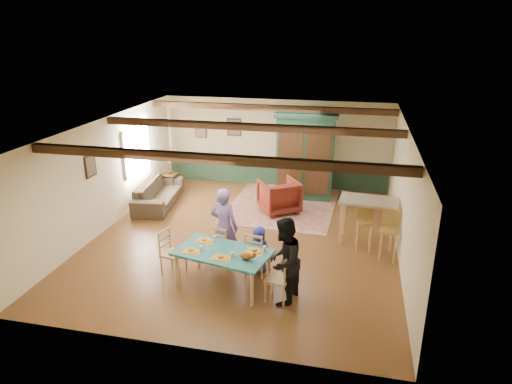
% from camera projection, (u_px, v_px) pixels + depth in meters
% --- Properties ---
extents(floor, '(8.00, 8.00, 0.00)m').
position_uv_depth(floor, '(245.00, 238.00, 10.86)').
color(floor, '#583418').
rests_on(floor, ground).
extents(wall_back, '(7.00, 0.02, 2.70)m').
position_uv_depth(wall_back, '(275.00, 143.00, 14.06)').
color(wall_back, beige).
rests_on(wall_back, floor).
extents(wall_left, '(0.02, 8.00, 2.70)m').
position_uv_depth(wall_left, '(105.00, 175.00, 11.11)').
color(wall_left, beige).
rests_on(wall_left, floor).
extents(wall_right, '(0.02, 8.00, 2.70)m').
position_uv_depth(wall_right, '(404.00, 197.00, 9.68)').
color(wall_right, beige).
rests_on(wall_right, floor).
extents(ceiling, '(7.00, 8.00, 0.02)m').
position_uv_depth(ceiling, '(244.00, 126.00, 9.93)').
color(ceiling, silver).
rests_on(ceiling, wall_back).
extents(wainscot_back, '(6.95, 0.03, 0.90)m').
position_uv_depth(wainscot_back, '(275.00, 171.00, 14.35)').
color(wainscot_back, '#1D3525').
rests_on(wainscot_back, floor).
extents(ceiling_beam_front, '(6.95, 0.16, 0.16)m').
position_uv_depth(ceiling_beam_front, '(211.00, 159.00, 7.86)').
color(ceiling_beam_front, black).
rests_on(ceiling_beam_front, ceiling).
extents(ceiling_beam_mid, '(6.95, 0.16, 0.16)m').
position_uv_depth(ceiling_beam_mid, '(248.00, 127.00, 10.33)').
color(ceiling_beam_mid, black).
rests_on(ceiling_beam_mid, ceiling).
extents(ceiling_beam_back, '(6.95, 0.16, 0.16)m').
position_uv_depth(ceiling_beam_back, '(270.00, 108.00, 12.71)').
color(ceiling_beam_back, black).
rests_on(ceiling_beam_back, ceiling).
extents(window_left, '(0.06, 1.60, 1.30)m').
position_uv_depth(window_left, '(137.00, 149.00, 12.60)').
color(window_left, white).
rests_on(window_left, wall_left).
extents(picture_left_wall, '(0.04, 0.42, 0.52)m').
position_uv_depth(picture_left_wall, '(90.00, 166.00, 10.42)').
color(picture_left_wall, '#7C6D5A').
rests_on(picture_left_wall, wall_left).
extents(picture_back_a, '(0.45, 0.04, 0.55)m').
position_uv_depth(picture_back_a, '(234.00, 127.00, 14.15)').
color(picture_back_a, '#7C6D5A').
rests_on(picture_back_a, wall_back).
extents(picture_back_b, '(0.38, 0.04, 0.48)m').
position_uv_depth(picture_back_b, '(201.00, 130.00, 14.42)').
color(picture_back_b, '#7C6D5A').
rests_on(picture_back_b, wall_back).
extents(dining_table, '(1.95, 1.34, 0.74)m').
position_uv_depth(dining_table, '(223.00, 269.00, 8.76)').
color(dining_table, '#226B67').
rests_on(dining_table, floor).
extents(dining_chair_far_left, '(0.50, 0.51, 0.94)m').
position_uv_depth(dining_chair_far_left, '(223.00, 245.00, 9.49)').
color(dining_chair_far_left, tan).
rests_on(dining_chair_far_left, floor).
extents(dining_chair_far_right, '(0.50, 0.51, 0.94)m').
position_uv_depth(dining_chair_far_right, '(257.00, 252.00, 9.18)').
color(dining_chair_far_right, tan).
rests_on(dining_chair_far_right, floor).
extents(dining_chair_end_left, '(0.51, 0.50, 0.94)m').
position_uv_depth(dining_chair_end_left, '(173.00, 253.00, 9.17)').
color(dining_chair_end_left, tan).
rests_on(dining_chair_end_left, floor).
extents(dining_chair_end_right, '(0.51, 0.50, 0.94)m').
position_uv_depth(dining_chair_end_right, '(278.00, 277.00, 8.28)').
color(dining_chair_end_right, tan).
rests_on(dining_chair_end_right, floor).
extents(person_man, '(0.69, 0.53, 1.71)m').
position_uv_depth(person_man, '(224.00, 227.00, 9.42)').
color(person_man, '#8160A5').
rests_on(person_man, floor).
extents(person_woman, '(0.77, 0.91, 1.63)m').
position_uv_depth(person_woman, '(284.00, 261.00, 8.12)').
color(person_woman, black).
rests_on(person_woman, floor).
extents(person_child, '(0.54, 0.41, 1.00)m').
position_uv_depth(person_child, '(259.00, 250.00, 9.24)').
color(person_child, navy).
rests_on(person_child, floor).
extents(cat, '(0.38, 0.21, 0.18)m').
position_uv_depth(cat, '(246.00, 255.00, 8.30)').
color(cat, '#BB5B21').
rests_on(cat, dining_table).
extents(place_setting_near_left, '(0.45, 0.37, 0.11)m').
position_uv_depth(place_setting_near_left, '(191.00, 249.00, 8.61)').
color(place_setting_near_left, gold).
rests_on(place_setting_near_left, dining_table).
extents(place_setting_near_center, '(0.45, 0.37, 0.11)m').
position_uv_depth(place_setting_near_center, '(221.00, 256.00, 8.36)').
color(place_setting_near_center, gold).
rests_on(place_setting_near_center, dining_table).
extents(place_setting_far_left, '(0.45, 0.37, 0.11)m').
position_uv_depth(place_setting_far_left, '(204.00, 238.00, 9.03)').
color(place_setting_far_left, gold).
rests_on(place_setting_far_left, dining_table).
extents(place_setting_far_right, '(0.45, 0.37, 0.11)m').
position_uv_depth(place_setting_far_right, '(254.00, 249.00, 8.61)').
color(place_setting_far_right, gold).
rests_on(place_setting_far_right, dining_table).
extents(area_rug, '(3.01, 3.53, 0.01)m').
position_uv_depth(area_rug, '(283.00, 205.00, 12.85)').
color(area_rug, tan).
rests_on(area_rug, floor).
extents(armoire, '(1.78, 0.73, 2.49)m').
position_uv_depth(armoire, '(305.00, 156.00, 13.05)').
color(armoire, '#143224').
rests_on(armoire, floor).
extents(armchair, '(1.34, 1.34, 0.89)m').
position_uv_depth(armchair, '(279.00, 196.00, 12.29)').
color(armchair, '#43110D').
rests_on(armchair, floor).
extents(sofa, '(1.17, 2.38, 0.67)m').
position_uv_depth(sofa, '(159.00, 193.00, 12.83)').
color(sofa, '#382E23').
rests_on(sofa, floor).
extents(end_table, '(0.51, 0.51, 0.56)m').
position_uv_depth(end_table, '(171.00, 182.00, 13.87)').
color(end_table, black).
rests_on(end_table, floor).
extents(table_lamp, '(0.31, 0.31, 0.52)m').
position_uv_depth(table_lamp, '(169.00, 165.00, 13.69)').
color(table_lamp, '#D6B88B').
rests_on(table_lamp, end_table).
extents(counter_table, '(1.34, 0.86, 1.07)m').
position_uv_depth(counter_table, '(367.00, 221.00, 10.48)').
color(counter_table, tan).
rests_on(counter_table, floor).
extents(bar_stool_left, '(0.39, 0.42, 1.07)m').
position_uv_depth(bar_stool_left, '(364.00, 227.00, 10.17)').
color(bar_stool_left, '#A07D3E').
rests_on(bar_stool_left, floor).
extents(bar_stool_right, '(0.45, 0.48, 1.12)m').
position_uv_depth(bar_stool_right, '(389.00, 236.00, 9.67)').
color(bar_stool_right, '#A07D3E').
rests_on(bar_stool_right, floor).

